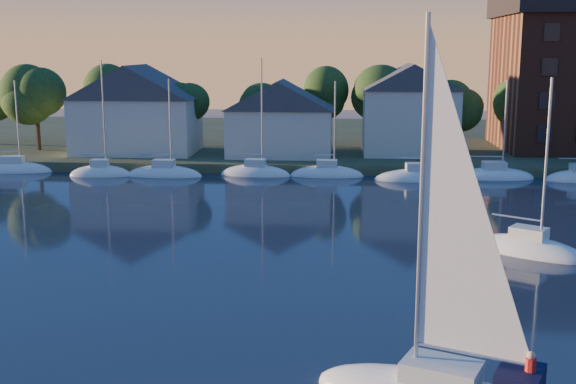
# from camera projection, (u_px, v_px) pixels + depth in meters

# --- Properties ---
(shoreline_land) EXTENTS (160.00, 50.00, 2.00)m
(shoreline_land) POSITION_uv_depth(u_px,v_px,m) (336.00, 144.00, 95.83)
(shoreline_land) COLOR #354025
(shoreline_land) RESTS_ON ground
(wooden_dock) EXTENTS (120.00, 3.00, 1.00)m
(wooden_dock) POSITION_uv_depth(u_px,v_px,m) (335.00, 172.00, 73.33)
(wooden_dock) COLOR brown
(wooden_dock) RESTS_ON ground
(clubhouse_west) EXTENTS (13.65, 9.45, 9.64)m
(clubhouse_west) POSITION_uv_depth(u_px,v_px,m) (137.00, 108.00, 79.62)
(clubhouse_west) COLOR beige
(clubhouse_west) RESTS_ON shoreline_land
(clubhouse_centre) EXTENTS (11.55, 8.40, 8.08)m
(clubhouse_centre) POSITION_uv_depth(u_px,v_px,m) (280.00, 117.00, 77.65)
(clubhouse_centre) COLOR beige
(clubhouse_centre) RESTS_ON shoreline_land
(clubhouse_east) EXTENTS (10.50, 8.40, 9.80)m
(clubhouse_east) POSITION_uv_depth(u_px,v_px,m) (410.00, 108.00, 78.44)
(clubhouse_east) COLOR beige
(clubhouse_east) RESTS_ON shoreline_land
(tree_line) EXTENTS (93.40, 5.40, 8.90)m
(tree_line) POSITION_uv_depth(u_px,v_px,m) (354.00, 95.00, 82.56)
(tree_line) COLOR #332617
(tree_line) RESTS_ON shoreline_land
(moored_fleet) EXTENTS (87.50, 2.40, 12.05)m
(moored_fleet) POSITION_uv_depth(u_px,v_px,m) (335.00, 176.00, 70.37)
(moored_fleet) COLOR white
(moored_fleet) RESTS_ON ground
(drifting_sailboat_right) EXTENTS (7.57, 6.22, 11.76)m
(drifting_sailboat_right) POSITION_uv_depth(u_px,v_px,m) (528.00, 252.00, 44.01)
(drifting_sailboat_right) COLOR white
(drifting_sailboat_right) RESTS_ON ground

